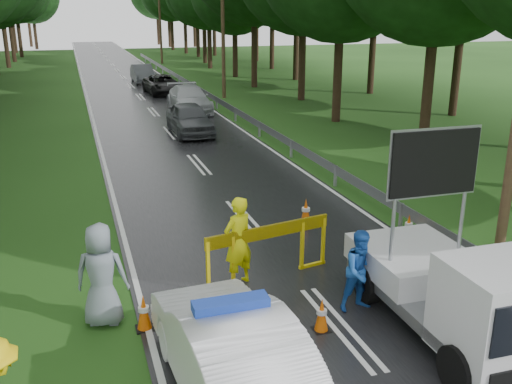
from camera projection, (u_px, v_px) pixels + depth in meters
name	position (u px, v px, depth m)	size (l,w,h in m)	color
ground	(340.00, 327.00, 10.42)	(160.00, 160.00, 0.00)	#1C3F12
road	(140.00, 97.00, 37.61)	(7.00, 140.00, 0.02)	black
guardrail	(196.00, 87.00, 38.22)	(0.12, 60.06, 0.70)	gray
utility_pole_mid	(223.00, 17.00, 35.76)	(1.40, 0.24, 10.00)	#493021
utility_pole_far	(160.00, 14.00, 59.33)	(1.40, 0.24, 10.00)	#493021
police_sedan	(232.00, 353.00, 8.36)	(1.83, 4.55, 1.62)	white
work_truck	(461.00, 290.00, 9.76)	(2.06, 4.46, 3.53)	gray
barrier	(269.00, 238.00, 12.06)	(2.91, 0.62, 1.22)	yellow
officer	(238.00, 241.00, 11.79)	(0.70, 0.46, 1.93)	#F9FC0D
civilian	(362.00, 271.00, 10.82)	(0.79, 0.61, 1.62)	#1B53B1
bystander_right	(101.00, 275.00, 10.29)	(0.95, 0.62, 1.95)	gray
queue_car_first	(190.00, 119.00, 26.32)	(1.71, 4.25, 1.45)	#3E4145
queue_car_second	(189.00, 99.00, 32.10)	(2.02, 4.97, 1.44)	#AEB1B6
queue_car_third	(163.00, 84.00, 38.91)	(2.13, 4.62, 1.28)	black
queue_car_fourth	(142.00, 74.00, 44.98)	(1.48, 4.24, 1.40)	#464A4E
cone_center	(322.00, 315.00, 10.22)	(0.31, 0.31, 0.65)	black
cone_far	(306.00, 212.00, 15.25)	(0.35, 0.35, 0.75)	black
cone_left_mid	(144.00, 313.00, 10.27)	(0.32, 0.32, 0.69)	black
cone_right	(409.00, 227.00, 14.35)	(0.31, 0.31, 0.66)	black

